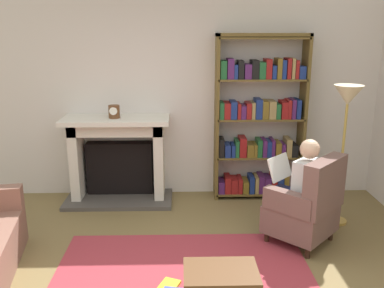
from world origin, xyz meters
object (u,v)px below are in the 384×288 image
object	(u,v)px
fireplace	(118,156)
mantel_clock	(114,112)
side_table	(221,279)
floor_lamp	(347,108)
armchair_reading	(307,206)
seated_reader	(298,186)
bookshelf	(259,120)

from	to	relation	value
fireplace	mantel_clock	bearing A→B (deg)	-97.20
fireplace	side_table	xyz separation A→B (m)	(1.12, -2.56, -0.20)
mantel_clock	floor_lamp	distance (m)	2.76
armchair_reading	floor_lamp	size ratio (longest dim) A/B	0.60
armchair_reading	seated_reader	xyz separation A→B (m)	(-0.08, 0.08, 0.20)
bookshelf	mantel_clock	bearing A→B (deg)	-175.84
bookshelf	seated_reader	xyz separation A→B (m)	(0.20, -1.25, -0.43)
mantel_clock	side_table	size ratio (longest dim) A/B	0.29
seated_reader	side_table	world-z (taller)	seated_reader
armchair_reading	seated_reader	bearing A→B (deg)	-90.00
seated_reader	floor_lamp	bearing A→B (deg)	168.38
fireplace	floor_lamp	xyz separation A→B (m)	(2.65, -0.80, 0.78)
armchair_reading	floor_lamp	distance (m)	1.19
mantel_clock	bookshelf	distance (m)	1.87
fireplace	mantel_clock	xyz separation A→B (m)	(-0.01, -0.10, 0.61)
mantel_clock	bookshelf	world-z (taller)	bookshelf
mantel_clock	side_table	xyz separation A→B (m)	(1.13, -2.46, -0.81)
armchair_reading	seated_reader	distance (m)	0.23
fireplace	side_table	size ratio (longest dim) A/B	2.49
bookshelf	armchair_reading	bearing A→B (deg)	-77.77
bookshelf	floor_lamp	distance (m)	1.20
seated_reader	armchair_reading	bearing A→B (deg)	90.00
armchair_reading	floor_lamp	world-z (taller)	floor_lamp
floor_lamp	seated_reader	bearing A→B (deg)	-145.55
mantel_clock	seated_reader	bearing A→B (deg)	-28.34
fireplace	side_table	bearing A→B (deg)	-66.33
bookshelf	floor_lamp	bearing A→B (deg)	-46.01
side_table	mantel_clock	bearing A→B (deg)	114.77
armchair_reading	floor_lamp	xyz separation A→B (m)	(0.52, 0.49, 0.94)
side_table	floor_lamp	distance (m)	2.53
seated_reader	side_table	bearing A→B (deg)	9.24
bookshelf	side_table	bearing A→B (deg)	-105.65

